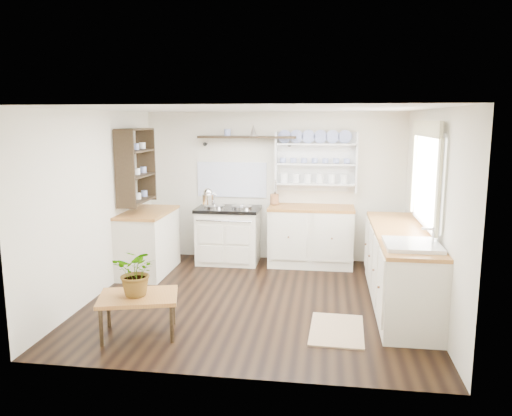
# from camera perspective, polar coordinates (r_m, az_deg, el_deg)

# --- Properties ---
(floor) EXTENTS (4.00, 3.80, 0.01)m
(floor) POSITION_cam_1_polar(r_m,az_deg,el_deg) (6.23, 0.07, -10.43)
(floor) COLOR black
(floor) RESTS_ON ground
(wall_back) EXTENTS (4.00, 0.02, 2.30)m
(wall_back) POSITION_cam_1_polar(r_m,az_deg,el_deg) (7.79, 2.03, 2.45)
(wall_back) COLOR silver
(wall_back) RESTS_ON ground
(wall_right) EXTENTS (0.02, 3.80, 2.30)m
(wall_right) POSITION_cam_1_polar(r_m,az_deg,el_deg) (5.99, 19.39, -0.42)
(wall_right) COLOR silver
(wall_right) RESTS_ON ground
(wall_left) EXTENTS (0.02, 3.80, 2.30)m
(wall_left) POSITION_cam_1_polar(r_m,az_deg,el_deg) (6.51, -17.63, 0.48)
(wall_left) COLOR silver
(wall_left) RESTS_ON ground
(ceiling) EXTENTS (4.00, 3.80, 0.01)m
(ceiling) POSITION_cam_1_polar(r_m,az_deg,el_deg) (5.84, 0.08, 11.23)
(ceiling) COLOR white
(ceiling) RESTS_ON wall_back
(window) EXTENTS (0.08, 1.55, 1.22)m
(window) POSITION_cam_1_polar(r_m,az_deg,el_deg) (6.07, 18.87, 3.70)
(window) COLOR white
(window) RESTS_ON wall_right
(aga_cooker) EXTENTS (0.96, 0.67, 0.89)m
(aga_cooker) POSITION_cam_1_polar(r_m,az_deg,el_deg) (7.70, -3.17, -3.04)
(aga_cooker) COLOR white
(aga_cooker) RESTS_ON floor
(back_cabinets) EXTENTS (1.27, 0.63, 0.90)m
(back_cabinets) POSITION_cam_1_polar(r_m,az_deg,el_deg) (7.58, 6.28, -3.12)
(back_cabinets) COLOR beige
(back_cabinets) RESTS_ON floor
(right_cabinets) EXTENTS (0.62, 2.43, 0.90)m
(right_cabinets) POSITION_cam_1_polar(r_m,az_deg,el_deg) (6.19, 16.10, -6.49)
(right_cabinets) COLOR beige
(right_cabinets) RESTS_ON floor
(belfast_sink) EXTENTS (0.55, 0.60, 0.45)m
(belfast_sink) POSITION_cam_1_polar(r_m,az_deg,el_deg) (5.38, 17.36, -5.26)
(belfast_sink) COLOR white
(belfast_sink) RESTS_ON right_cabinets
(left_cabinets) EXTENTS (0.62, 1.13, 0.90)m
(left_cabinets) POSITION_cam_1_polar(r_m,az_deg,el_deg) (7.34, -12.20, -3.72)
(left_cabinets) COLOR beige
(left_cabinets) RESTS_ON floor
(plate_rack) EXTENTS (1.20, 0.22, 0.90)m
(plate_rack) POSITION_cam_1_polar(r_m,az_deg,el_deg) (7.67, 6.88, 5.31)
(plate_rack) COLOR white
(plate_rack) RESTS_ON wall_back
(high_shelf) EXTENTS (1.50, 0.29, 0.16)m
(high_shelf) POSITION_cam_1_polar(r_m,az_deg,el_deg) (7.66, -1.04, 8.02)
(high_shelf) COLOR black
(high_shelf) RESTS_ON wall_back
(left_shelving) EXTENTS (0.28, 0.80, 1.05)m
(left_shelving) POSITION_cam_1_polar(r_m,az_deg,el_deg) (7.22, -13.57, 4.77)
(left_shelving) COLOR black
(left_shelving) RESTS_ON wall_left
(kettle) EXTENTS (0.19, 0.19, 0.23)m
(kettle) POSITION_cam_1_polar(r_m,az_deg,el_deg) (7.53, -5.49, 1.34)
(kettle) COLOR silver
(kettle) RESTS_ON aga_cooker
(utensil_crock) EXTENTS (0.13, 0.13, 0.15)m
(utensil_crock) POSITION_cam_1_polar(r_m,az_deg,el_deg) (7.59, 2.11, 1.02)
(utensil_crock) COLOR #915A35
(utensil_crock) RESTS_ON back_cabinets
(center_table) EXTENTS (0.90, 0.74, 0.42)m
(center_table) POSITION_cam_1_polar(r_m,az_deg,el_deg) (5.29, -13.30, -10.14)
(center_table) COLOR brown
(center_table) RESTS_ON floor
(potted_plant) EXTENTS (0.46, 0.40, 0.49)m
(potted_plant) POSITION_cam_1_polar(r_m,az_deg,el_deg) (5.20, -13.43, -7.11)
(potted_plant) COLOR #3F7233
(potted_plant) RESTS_ON center_table
(floor_rug) EXTENTS (0.58, 0.87, 0.02)m
(floor_rug) POSITION_cam_1_polar(r_m,az_deg,el_deg) (5.45, 9.21, -13.58)
(floor_rug) COLOR #9C7C5A
(floor_rug) RESTS_ON floor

